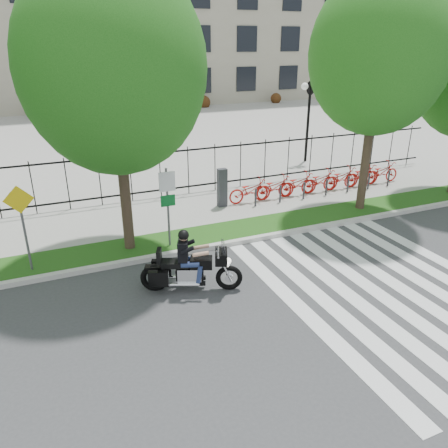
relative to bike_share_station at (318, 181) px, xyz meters
name	(u,v)px	position (x,y,z in m)	size (l,w,h in m)	color
ground	(220,333)	(-7.51, -7.20, -0.63)	(120.00, 120.00, 0.00)	#38383B
curb	(169,255)	(-7.51, -3.10, -0.56)	(60.00, 0.20, 0.15)	#BBB7B0
grass_verge	(161,244)	(-7.51, -2.25, -0.56)	(60.00, 1.50, 0.15)	#224A12
sidewalk	(143,217)	(-7.51, 0.25, -0.56)	(60.00, 3.50, 0.15)	gray
plaza	(85,133)	(-7.51, 17.80, -0.58)	(80.00, 34.00, 0.10)	gray
crosswalk_stripes	(387,289)	(-2.69, -7.20, -0.62)	(5.70, 8.00, 0.01)	silver
iron_fence	(131,177)	(-7.51, 2.00, 0.52)	(30.00, 0.06, 2.00)	black
office_building	(49,0)	(-7.51, 37.72, 9.34)	(60.00, 21.90, 20.15)	gray
lamp_post_right	(309,102)	(2.49, 4.80, 2.57)	(1.06, 0.70, 4.25)	black
street_tree_1	(113,67)	(-8.52, -2.25, 4.83)	(5.05, 5.05, 8.23)	#36271D
street_tree_2	(379,54)	(0.41, -2.25, 5.07)	(4.77, 4.77, 8.31)	#36271D
bike_share_station	(318,181)	(0.00, 0.00, 0.00)	(8.88, 0.86, 1.50)	#2D2D33
sign_pole_regulatory	(168,198)	(-7.32, -2.62, 1.11)	(0.50, 0.09, 2.50)	#59595B
sign_pole_warning	(22,217)	(-11.37, -2.62, 1.11)	(0.78, 0.09, 2.49)	#59595B
motorcycle_rider	(191,266)	(-7.51, -5.17, 0.06)	(2.55, 1.39, 2.08)	black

